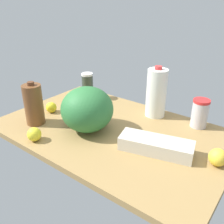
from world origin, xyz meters
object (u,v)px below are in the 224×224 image
lemon_by_jug (51,107)px  shaker_bottle (88,86)px  chocolate_milk_jug (34,104)px  lemon_far_back (34,134)px  egg_carton (156,145)px  tumbler_cup (200,113)px  lemon_beside_bowl (218,157)px  milk_jug (156,93)px  lemon_loose (72,97)px  watermelon (87,109)px

lemon_by_jug → shaker_bottle: bearing=86.5°
chocolate_milk_jug → lemon_far_back: (14.55, -11.85, -7.71)cm
egg_carton → lemon_by_jug: bearing=166.2°
chocolate_milk_jug → lemon_by_jug: chocolate_milk_jug is taller
chocolate_milk_jug → lemon_by_jug: 16.68cm
tumbler_cup → chocolate_milk_jug: bearing=-145.4°
lemon_by_jug → lemon_beside_bowl: size_ratio=0.84×
lemon_by_jug → milk_jug: bearing=33.7°
milk_jug → lemon_loose: size_ratio=4.19×
milk_jug → shaker_bottle: bearing=-175.7°
tumbler_cup → milk_jug: size_ratio=0.53×
watermelon → lemon_loose: (-33.05, 20.83, -8.08)cm
shaker_bottle → egg_carton: bearing=-23.4°
lemon_loose → lemon_far_back: bearing=-66.1°
lemon_by_jug → lemon_loose: bearing=94.9°
shaker_bottle → milk_jug: milk_jug is taller
lemon_far_back → chocolate_milk_jug: bearing=140.8°
shaker_bottle → lemon_by_jug: shaker_bottle is taller
chocolate_milk_jug → lemon_by_jug: (-3.69, 14.19, -7.95)cm
shaker_bottle → lemon_loose: shaker_bottle is taller
lemon_loose → milk_jug: bearing=16.4°
lemon_beside_bowl → lemon_by_jug: bearing=-175.2°
watermelon → lemon_loose: watermelon is taller
chocolate_milk_jug → lemon_loose: 34.12cm
chocolate_milk_jug → tumbler_cup: bearing=34.6°
lemon_far_back → lemon_loose: bearing=113.9°
milk_jug → lemon_loose: bearing=-163.6°
shaker_bottle → lemon_beside_bowl: bearing=-13.7°
shaker_bottle → lemon_far_back: shaker_bottle is taller
lemon_loose → lemon_far_back: lemon_loose is taller
lemon_loose → lemon_beside_bowl: 96.86cm
chocolate_milk_jug → milk_jug: milk_jug is taller
egg_carton → lemon_far_back: 58.13cm
shaker_bottle → lemon_by_jug: size_ratio=2.72×
tumbler_cup → lemon_loose: 80.15cm
watermelon → lemon_far_back: watermelon is taller
chocolate_milk_jug → tumbler_cup: chocolate_milk_jug is taller
watermelon → lemon_by_jug: size_ratio=4.23×
lemon_by_jug → lemon_far_back: bearing=-55.0°
chocolate_milk_jug → watermelon: bearing=23.4°
lemon_far_back → lemon_beside_bowl: bearing=23.9°
egg_carton → chocolate_milk_jug: (-65.92, -15.36, 7.95)cm
chocolate_milk_jug → lemon_beside_bowl: 93.90cm
chocolate_milk_jug → tumbler_cup: 88.56cm
chocolate_milk_jug → milk_jug: 67.96cm
lemon_by_jug → lemon_beside_bowl: 94.99cm
tumbler_cup → lemon_loose: size_ratio=2.21×
milk_jug → lemon_far_back: milk_jug is taller
milk_jug → lemon_beside_bowl: bearing=-31.3°
chocolate_milk_jug → lemon_beside_bowl: chocolate_milk_jug is taller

